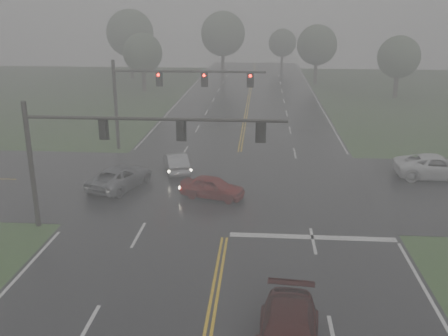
# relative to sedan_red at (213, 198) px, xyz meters

# --- Properties ---
(main_road) EXTENTS (18.00, 160.00, 0.02)m
(main_road) POSITION_rel_sedan_red_xyz_m (1.18, 0.35, 0.00)
(main_road) COLOR black
(main_road) RESTS_ON ground
(cross_street) EXTENTS (120.00, 14.00, 0.02)m
(cross_street) POSITION_rel_sedan_red_xyz_m (1.18, 2.35, 0.00)
(cross_street) COLOR black
(cross_street) RESTS_ON ground
(stop_bar) EXTENTS (8.50, 0.50, 0.01)m
(stop_bar) POSITION_rel_sedan_red_xyz_m (5.68, -5.25, 0.00)
(stop_bar) COLOR silver
(stop_bar) RESTS_ON ground
(sedan_red) EXTENTS (4.31, 2.63, 1.37)m
(sedan_red) POSITION_rel_sedan_red_xyz_m (0.00, 0.00, 0.00)
(sedan_red) COLOR maroon
(sedan_red) RESTS_ON ground
(sedan_silver) EXTENTS (2.62, 4.44, 1.38)m
(sedan_silver) POSITION_rel_sedan_red_xyz_m (-3.12, 4.99, 0.00)
(sedan_silver) COLOR gray
(sedan_silver) RESTS_ON ground
(car_grey) EXTENTS (3.89, 5.64, 1.43)m
(car_grey) POSITION_rel_sedan_red_xyz_m (-6.20, 1.38, 0.00)
(car_grey) COLOR #5B5D63
(car_grey) RESTS_ON ground
(pickup_white) EXTENTS (5.83, 2.75, 1.61)m
(pickup_white) POSITION_rel_sedan_red_xyz_m (15.13, 4.95, 0.00)
(pickup_white) COLOR silver
(pickup_white) RESTS_ON ground
(signal_gantry_near) EXTENTS (13.38, 0.30, 6.82)m
(signal_gantry_near) POSITION_rel_sedan_red_xyz_m (-4.83, -4.88, 4.82)
(signal_gantry_near) COLOR black
(signal_gantry_near) RESTS_ON ground
(signal_gantry_far) EXTENTS (12.34, 0.37, 7.33)m
(signal_gantry_far) POSITION_rel_sedan_red_xyz_m (-5.25, 10.77, 5.13)
(signal_gantry_far) COLOR black
(signal_gantry_far) RESTS_ON ground
(tree_nw_a) EXTENTS (5.47, 5.47, 8.04)m
(tree_nw_a) POSITION_rel_sedan_red_xyz_m (-13.78, 40.79, 5.28)
(tree_nw_a) COLOR #382F24
(tree_nw_a) RESTS_ON ground
(tree_ne_a) EXTENTS (6.09, 6.09, 8.94)m
(tree_ne_a) POSITION_rel_sedan_red_xyz_m (11.04, 49.78, 5.88)
(tree_ne_a) COLOR #382F24
(tree_ne_a) RESTS_ON ground
(tree_n_mid) EXTENTS (7.38, 7.38, 10.85)m
(tree_n_mid) POSITION_rel_sedan_red_xyz_m (-3.88, 56.89, 7.13)
(tree_n_mid) COLOR #382F24
(tree_n_mid) RESTS_ON ground
(tree_e_near) EXTENTS (5.42, 5.42, 7.97)m
(tree_e_near) POSITION_rel_sedan_red_xyz_m (20.33, 38.07, 5.23)
(tree_e_near) COLOR #382F24
(tree_e_near) RESTS_ON ground
(tree_nw_b) EXTENTS (7.60, 7.60, 11.17)m
(tree_nw_b) POSITION_rel_sedan_red_xyz_m (-18.70, 53.35, 7.35)
(tree_nw_b) COLOR #382F24
(tree_nw_b) RESTS_ON ground
(tree_n_far) EXTENTS (5.20, 5.20, 7.64)m
(tree_n_far) POSITION_rel_sedan_red_xyz_m (6.44, 67.60, 5.02)
(tree_n_far) COLOR #382F24
(tree_n_far) RESTS_ON ground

